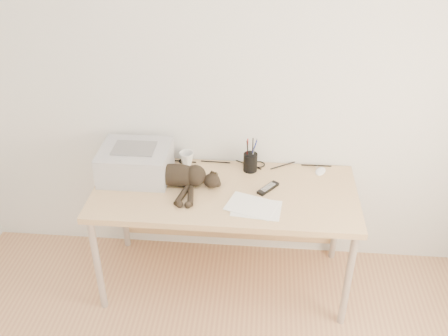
# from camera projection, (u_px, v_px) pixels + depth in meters

# --- Properties ---
(wall_back) EXTENTS (3.50, 0.00, 3.50)m
(wall_back) POSITION_uv_depth(u_px,v_px,m) (230.00, 81.00, 3.03)
(wall_back) COLOR silver
(wall_back) RESTS_ON floor
(desk) EXTENTS (1.60, 0.70, 0.74)m
(desk) POSITION_uv_depth(u_px,v_px,m) (226.00, 200.00, 3.16)
(desk) COLOR #DABB7F
(desk) RESTS_ON floor
(printer) EXTENTS (0.43, 0.36, 0.20)m
(printer) POSITION_uv_depth(u_px,v_px,m) (136.00, 162.00, 3.11)
(printer) COLOR #A5A5AA
(printer) RESTS_ON desk
(papers) EXTENTS (0.34, 0.27, 0.01)m
(papers) POSITION_uv_depth(u_px,v_px,m) (254.00, 207.00, 2.87)
(papers) COLOR white
(papers) RESTS_ON desk
(cat) EXTENTS (0.65, 0.30, 0.15)m
(cat) POSITION_uv_depth(u_px,v_px,m) (173.00, 176.00, 3.03)
(cat) COLOR black
(cat) RESTS_ON desk
(mug) EXTENTS (0.13, 0.13, 0.09)m
(mug) POSITION_uv_depth(u_px,v_px,m) (187.00, 158.00, 3.25)
(mug) COLOR white
(mug) RESTS_ON desk
(pen_cup) EXTENTS (0.09, 0.09, 0.23)m
(pen_cup) POSITION_uv_depth(u_px,v_px,m) (250.00, 162.00, 3.18)
(pen_cup) COLOR black
(pen_cup) RESTS_ON desk
(remote_grey) EXTENTS (0.13, 0.16, 0.02)m
(remote_grey) POSITION_uv_depth(u_px,v_px,m) (189.00, 176.00, 3.14)
(remote_grey) COLOR slate
(remote_grey) RESTS_ON desk
(remote_black) EXTENTS (0.14, 0.16, 0.02)m
(remote_black) POSITION_uv_depth(u_px,v_px,m) (268.00, 188.00, 3.02)
(remote_black) COLOR black
(remote_black) RESTS_ON desk
(mouse) EXTENTS (0.10, 0.12, 0.03)m
(mouse) POSITION_uv_depth(u_px,v_px,m) (321.00, 170.00, 3.19)
(mouse) COLOR white
(mouse) RESTS_ON desk
(cable_tangle) EXTENTS (1.36, 0.08, 0.01)m
(cable_tangle) POSITION_uv_depth(u_px,v_px,m) (229.00, 163.00, 3.28)
(cable_tangle) COLOR black
(cable_tangle) RESTS_ON desk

